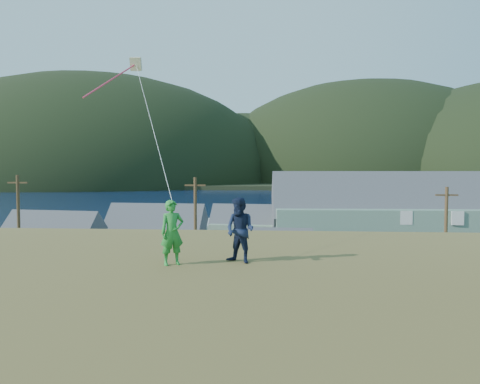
{
  "coord_description": "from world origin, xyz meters",
  "views": [
    {
      "loc": [
        2.01,
        -30.39,
        9.76
      ],
      "look_at": [
        0.71,
        -12.14,
        8.8
      ],
      "focal_mm": 32.0,
      "sensor_mm": 36.0,
      "label": 1
    }
  ],
  "objects_px": {
    "wharf": "(222,226)",
    "shed_white": "(275,255)",
    "shed_teal": "(49,247)",
    "kite_flyer_navy": "(240,230)",
    "lodge": "(421,218)",
    "shed_palegreen_far": "(249,227)",
    "kite_flyer_green": "(172,233)",
    "shed_palegreen_near": "(155,237)"
  },
  "relations": [
    {
      "from": "wharf",
      "to": "kite_flyer_green",
      "type": "xyz_separation_m",
      "value": [
        5.38,
        -59.17,
        7.62
      ]
    },
    {
      "from": "wharf",
      "to": "kite_flyer_navy",
      "type": "relative_size",
      "value": 14.48
    },
    {
      "from": "shed_white",
      "to": "kite_flyer_navy",
      "type": "distance_m",
      "value": 27.13
    },
    {
      "from": "shed_teal",
      "to": "kite_flyer_navy",
      "type": "relative_size",
      "value": 5.48
    },
    {
      "from": "shed_palegreen_near",
      "to": "shed_palegreen_far",
      "type": "bearing_deg",
      "value": 52.36
    },
    {
      "from": "shed_palegreen_far",
      "to": "kite_flyer_navy",
      "type": "distance_m",
      "value": 42.32
    },
    {
      "from": "kite_flyer_green",
      "to": "lodge",
      "type": "bearing_deg",
      "value": 32.73
    },
    {
      "from": "shed_white",
      "to": "shed_teal",
      "type": "bearing_deg",
      "value": -177.18
    },
    {
      "from": "kite_flyer_green",
      "to": "kite_flyer_navy",
      "type": "xyz_separation_m",
      "value": [
        1.8,
        0.4,
        0.02
      ]
    },
    {
      "from": "lodge",
      "to": "shed_palegreen_near",
      "type": "distance_m",
      "value": 29.16
    },
    {
      "from": "lodge",
      "to": "shed_palegreen_far",
      "type": "xyz_separation_m",
      "value": [
        -19.37,
        5.02,
        -1.95
      ]
    },
    {
      "from": "wharf",
      "to": "shed_teal",
      "type": "xyz_separation_m",
      "value": [
        -12.36,
        -32.72,
        2.22
      ]
    },
    {
      "from": "lodge",
      "to": "shed_teal",
      "type": "distance_m",
      "value": 38.61
    },
    {
      "from": "shed_white",
      "to": "kite_flyer_green",
      "type": "bearing_deg",
      "value": -94.75
    },
    {
      "from": "kite_flyer_green",
      "to": "shed_palegreen_near",
      "type": "bearing_deg",
      "value": 76.35
    },
    {
      "from": "lodge",
      "to": "shed_white",
      "type": "height_order",
      "value": "lodge"
    },
    {
      "from": "shed_white",
      "to": "kite_flyer_navy",
      "type": "relative_size",
      "value": 3.84
    },
    {
      "from": "shed_palegreen_far",
      "to": "kite_flyer_navy",
      "type": "xyz_separation_m",
      "value": [
        1.9,
        -41.91,
        5.61
      ]
    },
    {
      "from": "lodge",
      "to": "kite_flyer_navy",
      "type": "relative_size",
      "value": 18.42
    },
    {
      "from": "shed_palegreen_far",
      "to": "kite_flyer_navy",
      "type": "height_order",
      "value": "kite_flyer_navy"
    },
    {
      "from": "shed_white",
      "to": "shed_palegreen_far",
      "type": "bearing_deg",
      "value": 103.4
    },
    {
      "from": "shed_palegreen_far",
      "to": "lodge",
      "type": "bearing_deg",
      "value": -8.26
    },
    {
      "from": "shed_palegreen_near",
      "to": "kite_flyer_navy",
      "type": "distance_m",
      "value": 33.93
    },
    {
      "from": "shed_teal",
      "to": "shed_palegreen_near",
      "type": "xyz_separation_m",
      "value": [
        8.38,
        5.55,
        0.13
      ]
    },
    {
      "from": "shed_white",
      "to": "kite_flyer_navy",
      "type": "bearing_deg",
      "value": -90.97
    },
    {
      "from": "shed_palegreen_near",
      "to": "kite_flyer_green",
      "type": "xyz_separation_m",
      "value": [
        9.36,
        -32.0,
        5.27
      ]
    },
    {
      "from": "wharf",
      "to": "shed_palegreen_far",
      "type": "bearing_deg",
      "value": -72.6
    },
    {
      "from": "lodge",
      "to": "kite_flyer_green",
      "type": "bearing_deg",
      "value": -119.07
    },
    {
      "from": "lodge",
      "to": "kite_flyer_green",
      "type": "xyz_separation_m",
      "value": [
        -19.27,
        -37.29,
        3.63
      ]
    },
    {
      "from": "lodge",
      "to": "kite_flyer_navy",
      "type": "height_order",
      "value": "lodge"
    },
    {
      "from": "wharf",
      "to": "kite_flyer_green",
      "type": "height_order",
      "value": "kite_flyer_green"
    },
    {
      "from": "lodge",
      "to": "kite_flyer_navy",
      "type": "xyz_separation_m",
      "value": [
        -17.47,
        -36.89,
        3.66
      ]
    },
    {
      "from": "shed_teal",
      "to": "shed_palegreen_far",
      "type": "relative_size",
      "value": 0.97
    },
    {
      "from": "shed_palegreen_far",
      "to": "kite_flyer_green",
      "type": "xyz_separation_m",
      "value": [
        0.1,
        -42.31,
        5.58
      ]
    },
    {
      "from": "wharf",
      "to": "shed_teal",
      "type": "relative_size",
      "value": 2.65
    },
    {
      "from": "wharf",
      "to": "shed_white",
      "type": "distance_m",
      "value": 33.48
    },
    {
      "from": "lodge",
      "to": "shed_palegreen_near",
      "type": "bearing_deg",
      "value": -171.27
    },
    {
      "from": "kite_flyer_navy",
      "to": "lodge",
      "type": "bearing_deg",
      "value": 93.82
    },
    {
      "from": "lodge",
      "to": "shed_palegreen_far",
      "type": "height_order",
      "value": "lodge"
    },
    {
      "from": "shed_palegreen_near",
      "to": "kite_flyer_navy",
      "type": "xyz_separation_m",
      "value": [
        11.16,
        -31.6,
        5.3
      ]
    },
    {
      "from": "shed_teal",
      "to": "kite_flyer_navy",
      "type": "xyz_separation_m",
      "value": [
        19.54,
        -26.05,
        5.43
      ]
    },
    {
      "from": "lodge",
      "to": "shed_teal",
      "type": "xyz_separation_m",
      "value": [
        -37.01,
        -10.84,
        -1.77
      ]
    }
  ]
}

